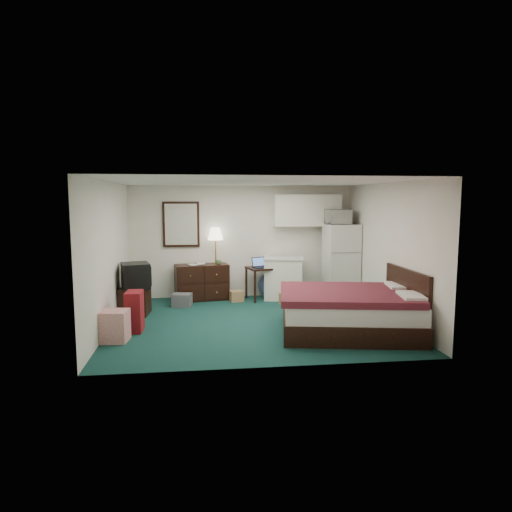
{
  "coord_description": "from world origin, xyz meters",
  "views": [
    {
      "loc": [
        -0.97,
        -7.96,
        2.2
      ],
      "look_at": [
        0.08,
        0.31,
        1.16
      ],
      "focal_mm": 32.0,
      "sensor_mm": 36.0,
      "label": 1
    }
  ],
  "objects": [
    {
      "name": "book_a",
      "position": [
        -1.19,
        1.87,
        0.9
      ],
      "size": [
        0.17,
        0.07,
        0.23
      ],
      "primitive_type": "imported",
      "rotation": [
        0.0,
        0.0,
        0.32
      ],
      "color": "olive",
      "rests_on": "dresser"
    },
    {
      "name": "exercise_ball",
      "position": [
        0.62,
        1.96,
        0.29
      ],
      "size": [
        0.69,
        0.69,
        0.58
      ],
      "primitive_type": "sphere",
      "rotation": [
        0.0,
        0.0,
        -0.22
      ],
      "color": "navy",
      "rests_on": "floor"
    },
    {
      "name": "suitcase",
      "position": [
        -2.05,
        -0.34,
        0.34
      ],
      "size": [
        0.28,
        0.43,
        0.68
      ],
      "primitive_type": null,
      "rotation": [
        0.0,
        0.0,
        -0.04
      ],
      "color": "maroon",
      "rests_on": "floor"
    },
    {
      "name": "cardboard_box_b",
      "position": [
        0.82,
        1.26,
        0.12
      ],
      "size": [
        0.25,
        0.28,
        0.24
      ],
      "primitive_type": null,
      "rotation": [
        0.0,
        0.0,
        0.23
      ],
      "color": "olive",
      "rests_on": "floor"
    },
    {
      "name": "file_bin",
      "position": [
        -1.33,
        1.37,
        0.13
      ],
      "size": [
        0.43,
        0.36,
        0.27
      ],
      "primitive_type": null,
      "rotation": [
        0.0,
        0.0,
        -0.22
      ],
      "color": "slate",
      "rests_on": "floor"
    },
    {
      "name": "bed",
      "position": [
        1.48,
        -0.87,
        0.35
      ],
      "size": [
        2.44,
        2.05,
        0.7
      ],
      "primitive_type": null,
      "rotation": [
        0.0,
        0.0,
        -0.18
      ],
      "color": "#461419",
      "rests_on": "floor"
    },
    {
      "name": "crt_tv",
      "position": [
        -2.17,
        0.78,
        0.76
      ],
      "size": [
        0.63,
        0.66,
        0.47
      ],
      "primitive_type": null,
      "rotation": [
        0.0,
        0.0,
        0.25
      ],
      "color": "black",
      "rests_on": "tv_stand"
    },
    {
      "name": "floor",
      "position": [
        0.0,
        0.0,
        0.0
      ],
      "size": [
        5.0,
        4.5,
        0.01
      ],
      "primitive_type": "cube",
      "color": "#15403C",
      "rests_on": "ground"
    },
    {
      "name": "tv_stand",
      "position": [
        -2.21,
        0.81,
        0.26
      ],
      "size": [
        0.58,
        0.62,
        0.53
      ],
      "primitive_type": null,
      "rotation": [
        0.0,
        0.0,
        -0.09
      ],
      "color": "black",
      "rests_on": "floor"
    },
    {
      "name": "dresser",
      "position": [
        -0.92,
        1.98,
        0.39
      ],
      "size": [
        1.22,
        0.7,
        0.78
      ],
      "primitive_type": null,
      "rotation": [
        0.0,
        0.0,
        0.16
      ],
      "color": "black",
      "rests_on": "floor"
    },
    {
      "name": "retail_box",
      "position": [
        -2.28,
        -0.85,
        0.24
      ],
      "size": [
        0.43,
        0.43,
        0.49
      ],
      "primitive_type": null,
      "rotation": [
        0.0,
        0.0,
        -0.12
      ],
      "color": "silver",
      "rests_on": "floor"
    },
    {
      "name": "desk",
      "position": [
        0.38,
        1.81,
        0.36
      ],
      "size": [
        0.7,
        0.7,
        0.72
      ],
      "primitive_type": null,
      "rotation": [
        0.0,
        0.0,
        0.27
      ],
      "color": "black",
      "rests_on": "floor"
    },
    {
      "name": "kitchen_counter",
      "position": [
        0.88,
        1.84,
        0.45
      ],
      "size": [
        0.93,
        0.78,
        0.9
      ],
      "primitive_type": null,
      "rotation": [
        0.0,
        0.0,
        -0.21
      ],
      "color": "white",
      "rests_on": "floor"
    },
    {
      "name": "laptop",
      "position": [
        0.37,
        1.75,
        0.83
      ],
      "size": [
        0.4,
        0.37,
        0.22
      ],
      "primitive_type": null,
      "rotation": [
        0.0,
        0.0,
        0.44
      ],
      "color": "black",
      "rests_on": "desk"
    },
    {
      "name": "mirror",
      "position": [
        -1.35,
        2.22,
        1.65
      ],
      "size": [
        0.8,
        0.06,
        1.0
      ],
      "primitive_type": null,
      "color": "white",
      "rests_on": "walls"
    },
    {
      "name": "mug",
      "position": [
        -0.55,
        1.95,
        0.84
      ],
      "size": [
        0.14,
        0.12,
        0.12
      ],
      "primitive_type": "imported",
      "rotation": [
        0.0,
        0.0,
        0.3
      ],
      "color": "#4B793A",
      "rests_on": "dresser"
    },
    {
      "name": "upper_cabinets",
      "position": [
        1.45,
        2.08,
        1.95
      ],
      "size": [
        1.5,
        0.35,
        0.7
      ],
      "primitive_type": null,
      "color": "white",
      "rests_on": "walls"
    },
    {
      "name": "floor_lamp",
      "position": [
        -0.61,
        2.05,
        0.79
      ],
      "size": [
        0.42,
        0.42,
        1.58
      ],
      "primitive_type": null,
      "rotation": [
        0.0,
        0.0,
        0.27
      ],
      "color": "gold",
      "rests_on": "floor"
    },
    {
      "name": "fridge",
      "position": [
        2.13,
        1.67,
        0.83
      ],
      "size": [
        0.7,
        0.7,
        1.66
      ],
      "primitive_type": null,
      "rotation": [
        0.0,
        0.0,
        0.02
      ],
      "color": "silver",
      "rests_on": "floor"
    },
    {
      "name": "book_b",
      "position": [
        -1.02,
        2.01,
        0.91
      ],
      "size": [
        0.18,
        0.04,
        0.25
      ],
      "primitive_type": "imported",
      "rotation": [
        0.0,
        0.0,
        -0.07
      ],
      "color": "olive",
      "rests_on": "dresser"
    },
    {
      "name": "walls",
      "position": [
        0.0,
        0.0,
        1.25
      ],
      "size": [
        5.01,
        4.51,
        2.5
      ],
      "color": "white",
      "rests_on": "floor"
    },
    {
      "name": "cardboard_box_a",
      "position": [
        -0.17,
        1.7,
        0.12
      ],
      "size": [
        0.31,
        0.28,
        0.23
      ],
      "primitive_type": null,
      "rotation": [
        0.0,
        0.0,
        0.16
      ],
      "color": "olive",
      "rests_on": "floor"
    },
    {
      "name": "microwave",
      "position": [
        2.04,
        1.68,
        1.86
      ],
      "size": [
        0.63,
        0.42,
        0.39
      ],
      "primitive_type": "imported",
      "rotation": [
        0.0,
        0.0,
        -0.19
      ],
      "color": "silver",
      "rests_on": "fridge"
    },
    {
      "name": "headboard",
      "position": [
        2.46,
        -0.87,
        0.55
      ],
      "size": [
        0.06,
        1.56,
        1.0
      ],
      "primitive_type": null,
      "color": "black",
      "rests_on": "walls"
    },
    {
      "name": "ceiling",
      "position": [
        0.0,
        0.0,
        2.5
      ],
      "size": [
        5.0,
        4.5,
        0.01
      ],
      "primitive_type": "cube",
      "color": "white",
      "rests_on": "walls"
    }
  ]
}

